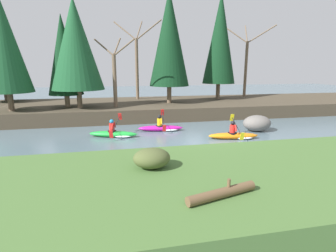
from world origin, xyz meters
The scene contains 18 objects.
ground_plane centered at (0.00, 0.00, 0.00)m, with size 90.00×90.00×0.00m, color slate.
riverbank_near centered at (0.00, -5.48, 0.37)m, with size 44.00×5.87×0.74m.
riverbank_far centered at (0.00, 9.62, 0.49)m, with size 44.00×8.57×0.98m.
conifer_tree_far_left centered at (-13.28, 12.37, 5.23)m, with size 3.58×3.58×7.56m.
conifer_tree_left centered at (-11.07, 6.86, 5.33)m, with size 3.12×3.12×7.49m.
conifer_tree_mid_left centered at (-7.68, 7.98, 4.68)m, with size 2.44×2.44×6.52m.
conifer_tree_centre centered at (-6.74, 7.35, 5.38)m, with size 3.63×3.63×7.50m.
conifer_tree_mid_right centered at (0.16, 8.78, 6.08)m, with size 3.20×3.20×8.84m.
conifer_tree_right centered at (5.12, 10.51, 6.34)m, with size 2.92×2.92×9.30m.
bare_tree_upstream centered at (-4.18, 7.33, 3.36)m, with size 2.82×2.79×5.05m.
bare_tree_mid_upstream centered at (-2.11, 12.16, 4.37)m, with size 3.95×3.91×7.21m.
bare_tree_mid_downstream centered at (8.67, 12.20, 4.34)m, with size 3.92×3.87×7.15m.
shrub_clump_nearest centered at (-3.26, -4.67, 1.05)m, with size 1.16×0.96×0.63m.
kayaker_lead centered at (2.08, 0.49, 0.20)m, with size 2.80×2.07×1.20m.
kayaker_middle centered at (-1.48, 3.13, 0.20)m, with size 2.80×2.07×1.20m.
kayaker_trailing centered at (-4.34, 2.23, 0.20)m, with size 2.77×2.03×1.20m.
boulder_midstream centered at (4.20, 1.92, 0.49)m, with size 1.73×1.35×0.98m.
driftwood_log centered at (-1.90, -6.93, 0.86)m, with size 1.92×0.74×0.44m.
Camera 1 is at (-4.34, -12.32, 3.78)m, focal length 28.00 mm.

